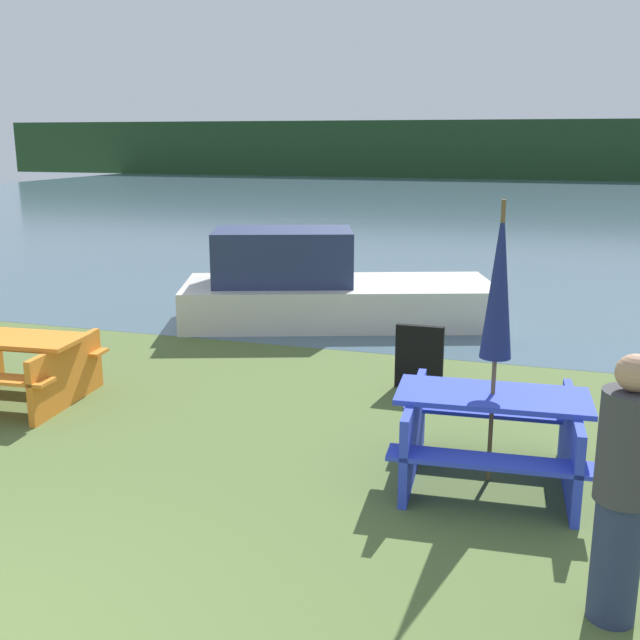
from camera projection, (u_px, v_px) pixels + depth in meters
name	position (u px, v px, depth m)	size (l,w,h in m)	color
water	(477.00, 202.00, 33.59)	(60.00, 50.00, 0.00)	#425B6B
far_treeline	(508.00, 149.00, 51.67)	(80.00, 1.60, 4.00)	#1E3D1E
picnic_table_blue	(491.00, 430.00, 6.24)	(1.65, 1.48, 0.78)	blue
picnic_table_orange	(12.00, 362.00, 8.17)	(1.69, 1.50, 0.73)	orange
umbrella_navy	(499.00, 283.00, 5.94)	(0.26, 0.26, 2.36)	brown
boat	(323.00, 289.00, 11.67)	(5.11, 3.24, 1.46)	beige
person	(623.00, 491.00, 4.34)	(0.33, 0.33, 1.66)	#283351
signboard	(419.00, 357.00, 8.58)	(0.55, 0.08, 0.75)	black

